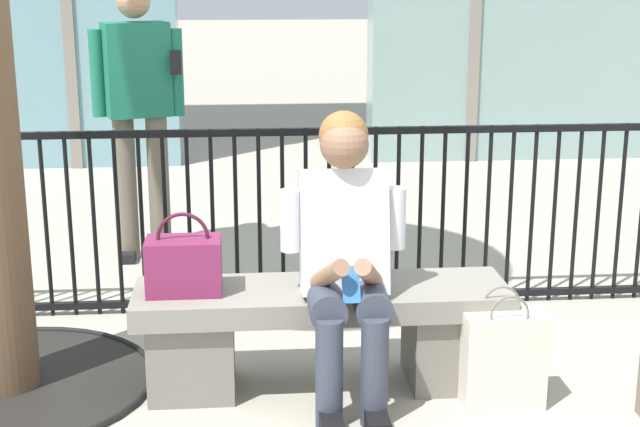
{
  "coord_description": "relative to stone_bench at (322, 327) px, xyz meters",
  "views": [
    {
      "loc": [
        -0.33,
        -3.73,
        1.77
      ],
      "look_at": [
        0.0,
        0.1,
        0.75
      ],
      "focal_mm": 52.07,
      "sensor_mm": 36.0,
      "label": 1
    }
  ],
  "objects": [
    {
      "name": "seated_person_with_phone",
      "position": [
        0.08,
        -0.13,
        0.38
      ],
      "size": [
        0.52,
        0.66,
        1.21
      ],
      "color": "#383D4C",
      "rests_on": "ground"
    },
    {
      "name": "plaza_railing",
      "position": [
        0.0,
        0.96,
        0.22
      ],
      "size": [
        8.78,
        0.04,
        0.98
      ],
      "color": "black",
      "rests_on": "ground"
    },
    {
      "name": "ground_plane",
      "position": [
        0.0,
        0.0,
        -0.27
      ],
      "size": [
        60.0,
        60.0,
        0.0
      ],
      "primitive_type": "plane",
      "color": "#A8A091"
    },
    {
      "name": "stone_bench",
      "position": [
        0.0,
        0.0,
        0.0
      ],
      "size": [
        1.6,
        0.44,
        0.45
      ],
      "color": "gray",
      "rests_on": "ground"
    },
    {
      "name": "bystander_at_railing",
      "position": [
        -0.94,
        1.94,
        0.73
      ],
      "size": [
        0.55,
        0.33,
        1.71
      ],
      "color": "#6B6051",
      "rests_on": "ground"
    },
    {
      "name": "handbag_on_bench",
      "position": [
        -0.58,
        -0.01,
        0.3
      ],
      "size": [
        0.31,
        0.19,
        0.35
      ],
      "color": "#7A234C",
      "rests_on": "stone_bench"
    },
    {
      "name": "shopping_bag",
      "position": [
        0.73,
        -0.25,
        -0.07
      ],
      "size": [
        0.34,
        0.17,
        0.5
      ],
      "color": "beige",
      "rests_on": "ground"
    }
  ]
}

